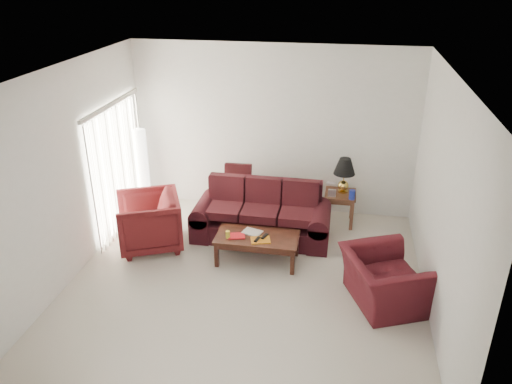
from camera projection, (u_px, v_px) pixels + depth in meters
floor at (245, 282)px, 7.19m from camera, size 5.00×5.00×0.00m
blinds at (118, 168)px, 8.29m from camera, size 0.10×2.00×2.16m
sofa at (261, 213)px, 8.18m from camera, size 2.27×1.04×0.92m
throw_pillow at (238, 177)px, 8.81m from camera, size 0.48×0.24×0.49m
end_table at (339, 208)px, 8.72m from camera, size 0.54×0.54×0.58m
table_lamp at (344, 175)px, 8.51m from camera, size 0.41×0.41×0.62m
clock at (332, 193)px, 8.44m from camera, size 0.13×0.05×0.13m
blue_canister at (352, 195)px, 8.34m from camera, size 0.12×0.12×0.16m
picture_frame at (331, 183)px, 8.77m from camera, size 0.16×0.19×0.06m
floor_lamp at (143, 169)px, 9.10m from camera, size 0.27×0.27×1.54m
armchair_left at (149, 222)px, 7.92m from camera, size 1.28×1.27×0.89m
armchair_right at (384, 280)px, 6.64m from camera, size 1.30×1.37×0.71m
coffee_table at (257, 248)px, 7.62m from camera, size 1.38×0.98×0.44m
magazine_red at (236, 236)px, 7.52m from camera, size 0.29×0.24×0.01m
magazine_white at (252, 232)px, 7.62m from camera, size 0.33×0.29×0.02m
magazine_orange at (261, 240)px, 7.40m from camera, size 0.33×0.28×0.02m
remote_a at (257, 239)px, 7.39m from camera, size 0.08×0.16×0.02m
remote_b at (265, 236)px, 7.47m from camera, size 0.10×0.17×0.02m
yellow_glass at (228, 235)px, 7.45m from camera, size 0.08×0.08×0.11m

